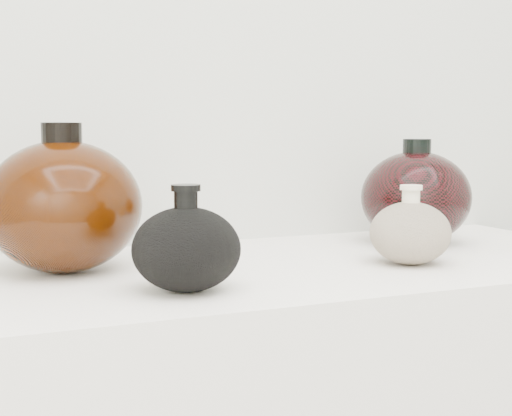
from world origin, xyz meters
name	(u,v)px	position (x,y,z in m)	size (l,w,h in m)	color
black_gourd_vase	(186,248)	(-0.17, 0.82, 0.95)	(0.18, 0.18, 0.13)	black
cream_gourd_vase	(410,232)	(0.19, 0.87, 0.95)	(0.14, 0.14, 0.12)	#C2B793
left_round_pot	(64,206)	(-0.29, 1.01, 0.99)	(0.26, 0.26, 0.21)	black
right_round_pot	(416,197)	(0.32, 1.03, 0.98)	(0.22, 0.22, 0.19)	black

